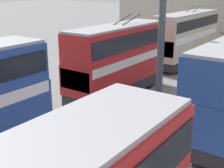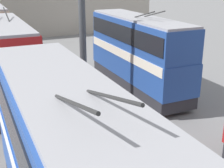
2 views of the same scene
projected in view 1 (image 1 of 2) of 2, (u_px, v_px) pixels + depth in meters
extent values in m
cylinder|color=#42474C|center=(161.00, 48.00, 17.62)|extent=(0.40, 0.40, 8.45)
cube|color=#333338|center=(157.00, 116.00, 18.89)|extent=(0.71, 0.71, 0.08)
cylinder|color=black|center=(189.00, 140.00, 14.98)|extent=(0.96, 0.30, 0.96)
cylinder|color=black|center=(30.00, 142.00, 14.87)|extent=(0.97, 0.30, 0.97)
cylinder|color=black|center=(2.00, 130.00, 16.03)|extent=(0.97, 0.30, 0.97)
cube|color=black|center=(34.00, 92.00, 15.91)|extent=(0.12, 2.30, 1.45)
cylinder|color=black|center=(103.00, 104.00, 19.38)|extent=(1.08, 0.30, 1.08)
cylinder|color=black|center=(78.00, 97.00, 20.54)|extent=(1.08, 0.30, 1.08)
cylinder|color=black|center=(150.00, 81.00, 24.09)|extent=(1.08, 0.30, 1.08)
cylinder|color=black|center=(128.00, 76.00, 25.26)|extent=(1.08, 0.30, 1.08)
cube|color=#28282D|center=(118.00, 86.00, 22.35)|extent=(8.90, 2.45, 0.79)
cube|color=red|center=(118.00, 68.00, 21.94)|extent=(9.08, 2.50, 1.91)
cube|color=silver|center=(118.00, 58.00, 21.73)|extent=(8.81, 2.54, 0.55)
cube|color=red|center=(118.00, 41.00, 21.36)|extent=(8.99, 2.42, 1.89)
cube|color=black|center=(118.00, 40.00, 21.33)|extent=(8.72, 2.51, 1.04)
cube|color=#9E9EA3|center=(118.00, 26.00, 21.05)|extent=(8.90, 2.25, 0.14)
cube|color=black|center=(75.00, 80.00, 18.40)|extent=(0.12, 2.30, 1.22)
cylinder|color=#282828|center=(132.00, 20.00, 21.63)|extent=(2.35, 0.07, 0.65)
cylinder|color=#282828|center=(123.00, 19.00, 22.02)|extent=(2.35, 0.07, 0.65)
cylinder|color=black|center=(178.00, 68.00, 28.09)|extent=(0.96, 0.30, 0.96)
cylinder|color=black|center=(157.00, 65.00, 29.25)|extent=(0.96, 0.30, 0.96)
cylinder|color=black|center=(208.00, 53.00, 34.35)|extent=(0.96, 0.30, 0.96)
cylinder|color=black|center=(190.00, 50.00, 35.51)|extent=(0.96, 0.30, 0.96)
cube|color=#28282D|center=(185.00, 56.00, 31.82)|extent=(10.85, 2.45, 0.77)
cube|color=beige|center=(186.00, 42.00, 31.38)|extent=(11.07, 2.50, 2.14)
cube|color=white|center=(187.00, 34.00, 31.14)|extent=(10.74, 2.54, 0.55)
cube|color=beige|center=(188.00, 23.00, 30.79)|extent=(10.96, 2.42, 1.73)
cube|color=black|center=(188.00, 22.00, 30.77)|extent=(10.63, 2.51, 0.95)
cube|color=#9E9EA3|center=(188.00, 13.00, 30.51)|extent=(10.85, 2.25, 0.14)
cube|color=black|center=(162.00, 49.00, 27.07)|extent=(0.12, 2.30, 1.37)
cylinder|color=#282828|center=(197.00, 9.00, 31.28)|extent=(2.35, 0.07, 0.65)
cylinder|color=#282828|center=(191.00, 8.00, 31.67)|extent=(2.35, 0.07, 0.65)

